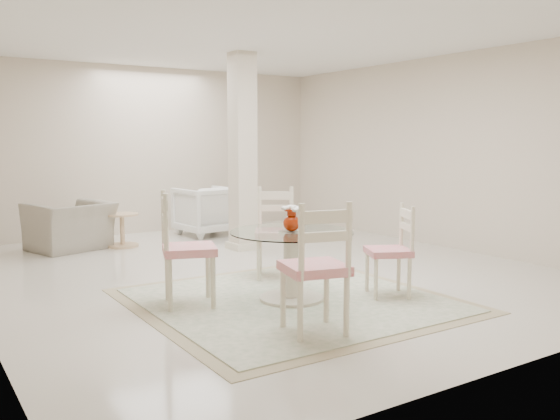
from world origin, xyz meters
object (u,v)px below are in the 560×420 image
dining_chair_east (395,244)px  dining_chair_north (276,226)px  red_vase (292,218)px  recliner_taupe (70,226)px  side_table (122,231)px  dining_chair_west (181,240)px  dining_table (292,266)px  column (243,152)px  armchair_white (206,211)px  dining_chair_south (318,259)px

dining_chair_east → dining_chair_north: dining_chair_north is taller
red_vase → recliner_taupe: (-1.10, 3.87, -0.46)m
dining_chair_north → side_table: size_ratio=2.29×
dining_chair_north → dining_chair_west: bearing=-125.7°
dining_table → dining_chair_north: size_ratio=1.06×
dining_chair_north → recliner_taupe: 3.31m
column → dining_table: bearing=-109.9°
column → dining_table: 2.97m
dining_chair_east → side_table: bearing=-135.4°
column → red_vase: (-0.95, -2.63, -0.56)m
recliner_taupe → side_table: recliner_taupe is taller
column → dining_chair_east: size_ratio=2.72×
dining_chair_north → armchair_white: bearing=111.0°
dining_chair_east → dining_chair_south: 1.43m
dining_chair_east → armchair_white: bearing=-155.4°
column → dining_chair_west: size_ratio=2.32×
dining_table → red_vase: (0.00, -0.00, 0.45)m
dining_table → dining_chair_south: size_ratio=0.99×
dining_chair_west → dining_chair_south: (0.55, -1.35, -0.00)m
side_table → dining_chair_east: bearing=-71.8°
dining_chair_east → recliner_taupe: size_ratio=0.98×
dining_chair_north → armchair_white: size_ratio=1.28×
dining_table → recliner_taupe: bearing=105.8°
dining_chair_north → dining_chair_south: dining_chair_south is taller
armchair_white → dining_chair_east: bearing=82.2°
red_vase → dining_chair_east: 1.05m
dining_table → side_table: size_ratio=2.41×
dining_chair_east → recliner_taupe: bearing=-128.2°
dining_chair_east → armchair_white: 4.45m
column → side_table: 2.08m
column → dining_table: size_ratio=2.33×
column → recliner_taupe: size_ratio=2.66×
dining_chair_west → dining_chair_south: size_ratio=1.00×
dining_chair_south → dining_table: bearing=-99.1°
dining_chair_west → column: bearing=-21.3°
column → recliner_taupe: (-2.05, 1.24, -1.02)m
dining_chair_north → dining_chair_west: 1.46m
red_vase → dining_chair_south: bearing=-112.6°
dining_chair_east → dining_chair_north: (-0.52, 1.34, 0.06)m
dining_table → column: bearing=70.1°
dining_table → dining_chair_east: bearing=-23.5°
dining_chair_north → side_table: bearing=139.6°
dining_chair_south → side_table: (-0.03, 4.65, -0.39)m
recliner_taupe → red_vase: bearing=87.8°
dining_table → dining_chair_north: dining_chair_north is taller
red_vase → dining_chair_north: bearing=66.1°
dining_chair_south → side_table: bearing=-76.2°
column → dining_table: (-0.95, -2.62, -1.01)m
recliner_taupe → side_table: (0.68, -0.17, -0.11)m
column → dining_chair_north: column is taller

